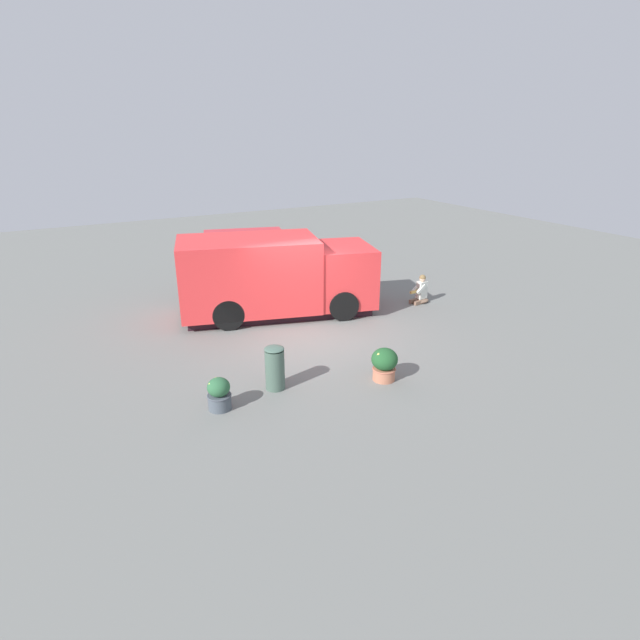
{
  "coord_description": "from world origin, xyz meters",
  "views": [
    {
      "loc": [
        11.18,
        -5.85,
        5.3
      ],
      "look_at": [
        1.36,
        -0.38,
        0.96
      ],
      "focal_mm": 28.64,
      "sensor_mm": 36.0,
      "label": 1
    }
  ],
  "objects_px": {
    "food_truck": "(274,277)",
    "planter_flowering_near": "(219,394)",
    "trash_bin": "(275,368)",
    "planter_flowering_far": "(384,364)",
    "person_customer": "(421,292)"
  },
  "relations": [
    {
      "from": "food_truck",
      "to": "planter_flowering_near",
      "type": "relative_size",
      "value": 8.88
    },
    {
      "from": "planter_flowering_near",
      "to": "trash_bin",
      "type": "relative_size",
      "value": 0.69
    },
    {
      "from": "food_truck",
      "to": "planter_flowering_far",
      "type": "height_order",
      "value": "food_truck"
    },
    {
      "from": "planter_flowering_near",
      "to": "trash_bin",
      "type": "distance_m",
      "value": 1.34
    },
    {
      "from": "person_customer",
      "to": "planter_flowering_near",
      "type": "height_order",
      "value": "person_customer"
    },
    {
      "from": "food_truck",
      "to": "person_customer",
      "type": "distance_m",
      "value": 4.67
    },
    {
      "from": "person_customer",
      "to": "planter_flowering_far",
      "type": "xyz_separation_m",
      "value": [
        3.69,
        -4.07,
        0.05
      ]
    },
    {
      "from": "trash_bin",
      "to": "planter_flowering_far",
      "type": "bearing_deg",
      "value": 70.31
    },
    {
      "from": "person_customer",
      "to": "trash_bin",
      "type": "relative_size",
      "value": 0.94
    },
    {
      "from": "person_customer",
      "to": "planter_flowering_far",
      "type": "relative_size",
      "value": 1.22
    },
    {
      "from": "person_customer",
      "to": "planter_flowering_near",
      "type": "bearing_deg",
      "value": -67.83
    },
    {
      "from": "planter_flowering_near",
      "to": "planter_flowering_far",
      "type": "distance_m",
      "value": 3.61
    },
    {
      "from": "planter_flowering_near",
      "to": "planter_flowering_far",
      "type": "relative_size",
      "value": 0.9
    },
    {
      "from": "food_truck",
      "to": "planter_flowering_far",
      "type": "bearing_deg",
      "value": 3.8
    },
    {
      "from": "person_customer",
      "to": "trash_bin",
      "type": "height_order",
      "value": "trash_bin"
    }
  ]
}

